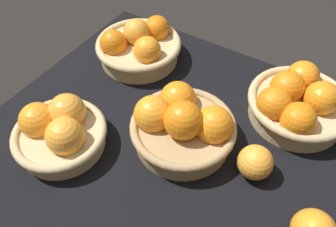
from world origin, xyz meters
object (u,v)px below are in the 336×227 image
basket_far_left (139,46)px  loose_orange_back_gap (255,162)px  basket_far_right (297,103)px  basket_near_left (59,131)px  basket_center (182,124)px

basket_far_left → loose_orange_back_gap: 45.28cm
basket_far_right → loose_orange_back_gap: 19.88cm
basket_far_right → basket_near_left: bearing=-139.4°
basket_center → loose_orange_back_gap: 17.15cm
basket_far_left → basket_far_right: 43.69cm
basket_center → basket_far_left: size_ratio=0.99×
basket_center → basket_far_left: bearing=143.7°
basket_far_left → basket_far_right: (43.65, 1.85, 0.25)cm
loose_orange_back_gap → basket_center: bearing=-179.7°
basket_far_left → basket_near_left: basket_far_left is taller
loose_orange_back_gap → basket_far_left: bearing=156.7°
basket_far_left → basket_near_left: (2.57, -33.36, -0.20)cm
basket_near_left → basket_center: bearing=35.1°
basket_center → loose_orange_back_gap: size_ratio=3.17×
basket_near_left → loose_orange_back_gap: size_ratio=2.79×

